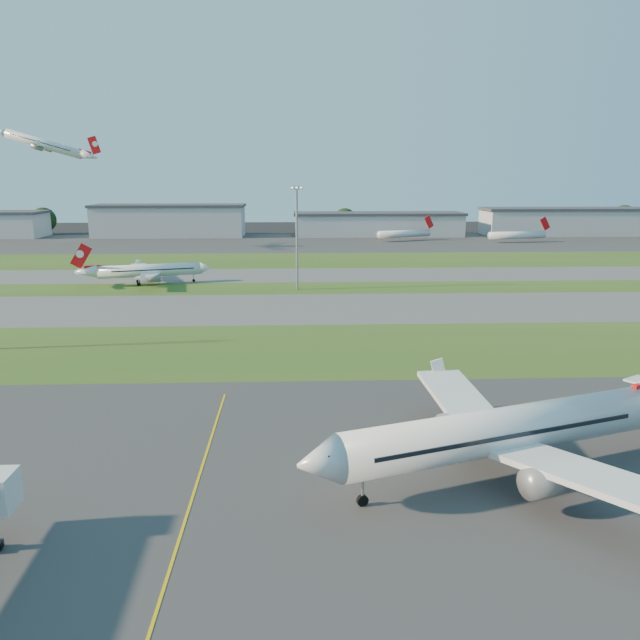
{
  "coord_description": "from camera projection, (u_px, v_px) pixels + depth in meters",
  "views": [
    {
      "loc": [
        14.29,
        -48.07,
        28.0
      ],
      "look_at": [
        18.07,
        43.0,
        7.0
      ],
      "focal_mm": 35.0,
      "sensor_mm": 36.0,
      "label": 1
    }
  ],
  "objects": [
    {
      "name": "taxiway_a",
      "position": [
        229.0,
        309.0,
        135.27
      ],
      "size": [
        300.0,
        32.0,
        0.01
      ],
      "primitive_type": "cube",
      "color": "#515154",
      "rests_on": "ground"
    },
    {
      "name": "tree_mid_east",
      "position": [
        345.0,
        220.0,
        314.51
      ],
      "size": [
        11.55,
        11.55,
        12.6
      ],
      "color": "black",
      "rests_on": "ground"
    },
    {
      "name": "airliner_parked",
      "position": [
        511.0,
        431.0,
        58.63
      ],
      "size": [
        41.17,
        34.75,
        13.33
      ],
      "rotation": [
        0.0,
        0.0,
        0.33
      ],
      "color": "silver",
      "rests_on": "ground"
    },
    {
      "name": "grass_strip_a",
      "position": [
        209.0,
        350.0,
        103.14
      ],
      "size": [
        300.0,
        34.0,
        0.01
      ],
      "primitive_type": "cube",
      "color": "#2D4F1A",
      "rests_on": "ground"
    },
    {
      "name": "apron_far",
      "position": [
        261.0,
        242.0,
        271.58
      ],
      "size": [
        400.0,
        80.0,
        0.01
      ],
      "primitive_type": "cube",
      "color": "#333335",
      "rests_on": "ground"
    },
    {
      "name": "hangar_far_east",
      "position": [
        581.0,
        221.0,
        305.56
      ],
      "size": [
        96.9,
        23.0,
        13.2
      ],
      "color": "#A5A7AD",
      "rests_on": "ground"
    },
    {
      "name": "tree_west",
      "position": [
        44.0,
        220.0,
        309.35
      ],
      "size": [
        12.1,
        12.1,
        13.2
      ],
      "color": "black",
      "rests_on": "ground"
    },
    {
      "name": "light_mast_centre",
      "position": [
        297.0,
        231.0,
        154.94
      ],
      "size": [
        3.2,
        0.7,
        25.8
      ],
      "color": "gray",
      "rests_on": "ground"
    },
    {
      "name": "taxiway_b",
      "position": [
        245.0,
        275.0,
        181.03
      ],
      "size": [
        300.0,
        26.0,
        0.01
      ],
      "primitive_type": "cube",
      "color": "#515154",
      "rests_on": "ground"
    },
    {
      "name": "tree_mid_west",
      "position": [
        225.0,
        222.0,
        309.38
      ],
      "size": [
        9.9,
        9.9,
        10.8
      ],
      "color": "black",
      "rests_on": "ground"
    },
    {
      "name": "tree_east",
      "position": [
        493.0,
        221.0,
        315.73
      ],
      "size": [
        10.45,
        10.45,
        11.4
      ],
      "color": "black",
      "rests_on": "ground"
    },
    {
      "name": "tree_far_east",
      "position": [
        624.0,
        217.0,
        322.16
      ],
      "size": [
        12.65,
        12.65,
        13.8
      ],
      "color": "black",
      "rests_on": "ground"
    },
    {
      "name": "grass_strip_c",
      "position": [
        253.0,
        261.0,
        213.16
      ],
      "size": [
        300.0,
        40.0,
        0.01
      ],
      "primitive_type": "cube",
      "color": "#2D4F1A",
      "rests_on": "ground"
    },
    {
      "name": "mini_jet_far",
      "position": [
        517.0,
        235.0,
        270.96
      ],
      "size": [
        28.51,
        7.21,
        9.48
      ],
      "rotation": [
        0.0,
        0.0,
        0.16
      ],
      "color": "silver",
      "rests_on": "ground"
    },
    {
      "name": "airliner_departing",
      "position": [
        45.0,
        144.0,
        235.75
      ],
      "size": [
        34.92,
        29.58,
        10.89
      ],
      "rotation": [
        0.0,
        0.0,
        0.05
      ],
      "color": "silver"
    },
    {
      "name": "hangar_east",
      "position": [
        378.0,
        224.0,
        301.74
      ],
      "size": [
        81.6,
        23.0,
        11.2
      ],
      "color": "#A5A7AD",
      "rests_on": "ground"
    },
    {
      "name": "airliner_taxiing",
      "position": [
        148.0,
        271.0,
        165.52
      ],
      "size": [
        32.03,
        26.92,
        10.24
      ],
      "rotation": [
        0.0,
        0.0,
        3.42
      ],
      "color": "silver",
      "rests_on": "ground"
    },
    {
      "name": "mini_jet_near",
      "position": [
        404.0,
        233.0,
        277.72
      ],
      "size": [
        27.23,
        12.53,
        9.48
      ],
      "rotation": [
        0.0,
        0.0,
        0.38
      ],
      "color": "silver",
      "rests_on": "ground"
    },
    {
      "name": "apron_near",
      "position": [
        127.0,
        517.0,
        52.51
      ],
      "size": [
        300.0,
        70.0,
        0.01
      ],
      "primitive_type": "cube",
      "color": "#333335",
      "rests_on": "ground"
    },
    {
      "name": "grass_strip_b",
      "position": [
        239.0,
        289.0,
        159.61
      ],
      "size": [
        300.0,
        18.0,
        0.01
      ],
      "primitive_type": "cube",
      "color": "#2D4F1A",
      "rests_on": "ground"
    },
    {
      "name": "ground",
      "position": [
        127.0,
        517.0,
        52.51
      ],
      "size": [
        700.0,
        700.0,
        0.0
      ],
      "primitive_type": "plane",
      "color": "black",
      "rests_on": "ground"
    },
    {
      "name": "hangar_west",
      "position": [
        170.0,
        220.0,
        297.26
      ],
      "size": [
        71.4,
        23.0,
        15.2
      ],
      "color": "#A5A7AD",
      "rests_on": "ground"
    },
    {
      "name": "yellow_line",
      "position": [
        187.0,
        516.0,
        52.71
      ],
      "size": [
        0.25,
        60.0,
        0.02
      ],
      "primitive_type": "cube",
      "color": "gold",
      "rests_on": "ground"
    }
  ]
}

